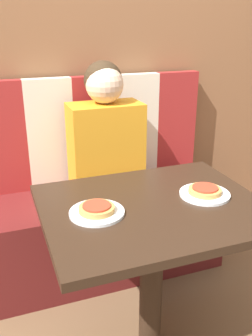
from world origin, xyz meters
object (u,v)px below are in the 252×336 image
person (105,133)px  pizza_left (97,209)px  plate_right (205,195)px  pizza_right (206,191)px  plate_left (97,213)px

person → pizza_left: person is taller
person → plate_right: size_ratio=3.46×
person → pizza_left: (-0.23, -0.64, -0.10)m
pizza_left → person: bearing=70.0°
person → plate_right: person is taller
pizza_right → plate_left: bearing=180.0°
pizza_left → pizza_right: (0.47, 0.00, 0.00)m
plate_left → plate_right: (0.47, 0.00, 0.00)m
person → pizza_right: 0.69m
person → pizza_left: 0.69m
plate_right → person: bearing=110.0°
pizza_right → plate_right: bearing=180.0°
person → pizza_right: person is taller
person → plate_left: person is taller
person → plate_left: bearing=-110.0°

